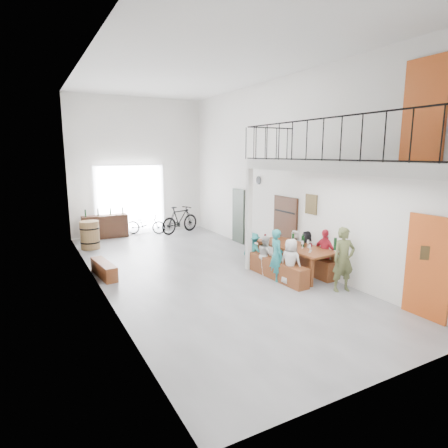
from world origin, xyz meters
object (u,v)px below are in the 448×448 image
tasting_table (295,249)px  oak_barrel (90,235)px  host_standing (344,260)px  bicycle_near (146,224)px  bench_inner (276,269)px  side_bench (104,269)px  serving_counter (105,227)px

tasting_table → oak_barrel: (-4.52, 5.56, -0.22)m
host_standing → bicycle_near: 8.91m
tasting_table → bench_inner: size_ratio=1.09×
side_bench → serving_counter: bearing=78.4°
side_bench → bicycle_near: size_ratio=0.88×
host_standing → bicycle_near: (-2.27, 8.61, -0.36)m
tasting_table → bicycle_near: bicycle_near is taller
bench_inner → oak_barrel: bearing=121.9°
tasting_table → oak_barrel: oak_barrel is taller
bench_inner → host_standing: size_ratio=1.42×
tasting_table → host_standing: host_standing is taller
host_standing → side_bench: bearing=154.8°
oak_barrel → bicycle_near: oak_barrel is taller
oak_barrel → bench_inner: bearing=-55.8°
host_standing → serving_counter: bearing=127.2°
oak_barrel → serving_counter: (0.81, 1.49, -0.03)m
bench_inner → host_standing: (0.85, -1.54, 0.53)m
tasting_table → side_bench: tasting_table is taller
side_bench → oak_barrel: 3.35m
serving_counter → host_standing: size_ratio=1.10×
bench_inner → side_bench: bearing=147.9°
host_standing → bicycle_near: bearing=117.8°
bench_inner → bicycle_near: size_ratio=1.38×
side_bench → serving_counter: size_ratio=0.83×
bench_inner → side_bench: size_ratio=1.56×
bench_inner → host_standing: 1.83m
side_bench → serving_counter: 4.93m
bench_inner → side_bench: 4.63m
oak_barrel → host_standing: (4.69, -7.18, 0.29)m
bench_inner → serving_counter: bearing=110.7°
bench_inner → side_bench: bench_inner is taller
oak_barrel → host_standing: size_ratio=0.62×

